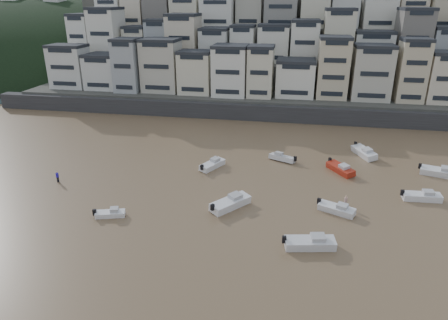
% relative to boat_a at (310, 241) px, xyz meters
% --- Properties ---
extents(sea_strip, '(340.00, 340.00, 0.00)m').
position_rel_boat_a_xyz_m(sea_strip, '(-124.57, 128.81, -0.82)').
color(sea_strip, '#435660').
rests_on(sea_strip, ground).
extents(harbor_wall, '(140.00, 3.00, 3.50)m').
position_rel_boat_a_xyz_m(harbor_wall, '(-4.57, 48.81, 0.93)').
color(harbor_wall, '#38383A').
rests_on(harbor_wall, ground).
extents(hillside, '(141.04, 66.00, 50.00)m').
position_rel_boat_a_xyz_m(hillside, '(0.16, 88.65, 12.19)').
color(hillside, '#4C4C47').
rests_on(hillside, ground).
extents(headland, '(216.00, 135.00, 53.33)m').
position_rel_boat_a_xyz_m(headland, '(-109.57, 118.81, -0.80)').
color(headland, black).
rests_on(headland, ground).
extents(boat_a, '(6.29, 3.09, 1.64)m').
position_rel_boat_a_xyz_m(boat_a, '(0.00, 0.00, 0.00)').
color(boat_a, silver).
rests_on(boat_a, ground).
extents(boat_b, '(5.29, 3.61, 1.38)m').
position_rel_boat_a_xyz_m(boat_b, '(3.45, 8.52, -0.13)').
color(boat_b, silver).
rests_on(boat_b, ground).
extents(boat_c, '(5.59, 6.31, 1.74)m').
position_rel_boat_a_xyz_m(boat_c, '(-10.07, 7.37, 0.05)').
color(boat_c, white).
rests_on(boat_c, ground).
extents(boat_d, '(5.56, 2.11, 1.49)m').
position_rel_boat_a_xyz_m(boat_d, '(15.05, 14.20, -0.08)').
color(boat_d, white).
rests_on(boat_d, ground).
extents(boat_e, '(4.77, 5.82, 1.57)m').
position_rel_boat_a_xyz_m(boat_e, '(4.99, 21.80, -0.04)').
color(boat_e, '#A02313').
rests_on(boat_e, ground).
extents(boat_f, '(4.04, 5.66, 1.48)m').
position_rel_boat_a_xyz_m(boat_f, '(-15.15, 19.88, -0.08)').
color(boat_f, white).
rests_on(boat_f, ground).
extents(boat_g, '(6.33, 3.62, 1.64)m').
position_rel_boat_a_xyz_m(boat_g, '(19.89, 23.13, -0.00)').
color(boat_g, silver).
rests_on(boat_g, ground).
extents(boat_h, '(5.17, 3.51, 1.35)m').
position_rel_boat_a_xyz_m(boat_h, '(-4.20, 25.04, -0.15)').
color(boat_h, silver).
rests_on(boat_h, ground).
extents(boat_i, '(4.36, 6.62, 1.72)m').
position_rel_boat_a_xyz_m(boat_i, '(9.58, 29.71, 0.04)').
color(boat_i, silver).
rests_on(boat_i, ground).
extents(boat_j, '(4.18, 2.37, 1.08)m').
position_rel_boat_a_xyz_m(boat_j, '(-24.45, 2.32, -0.28)').
color(boat_j, white).
rests_on(boat_j, ground).
extents(person_blue, '(0.44, 0.44, 1.74)m').
position_rel_boat_a_xyz_m(person_blue, '(-36.61, 10.40, 0.05)').
color(person_blue, '#2618B9').
rests_on(person_blue, ground).
extents(person_pink, '(0.44, 0.44, 1.74)m').
position_rel_boat_a_xyz_m(person_pink, '(4.67, 10.08, 0.05)').
color(person_pink, tan).
rests_on(person_pink, ground).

